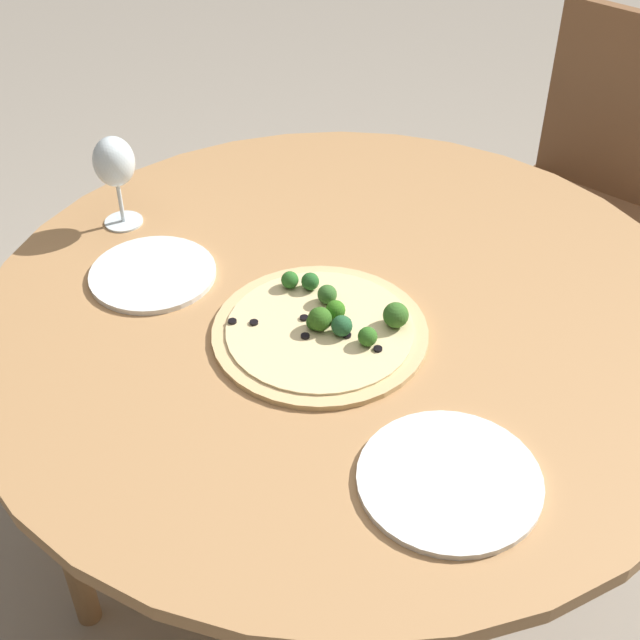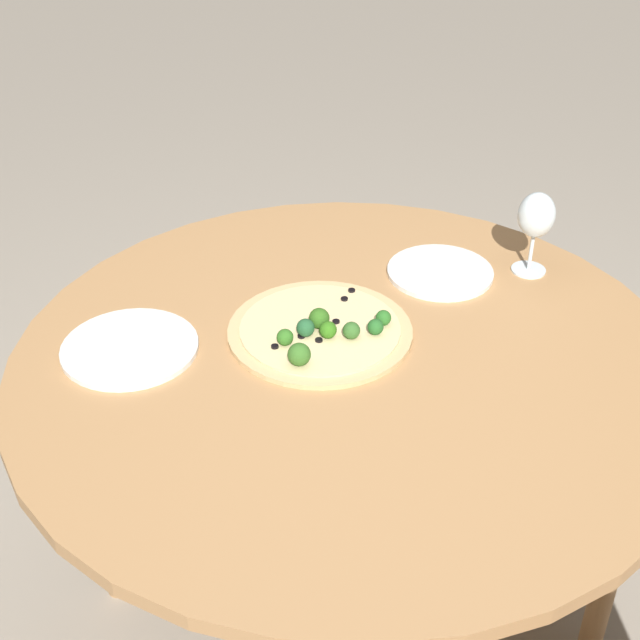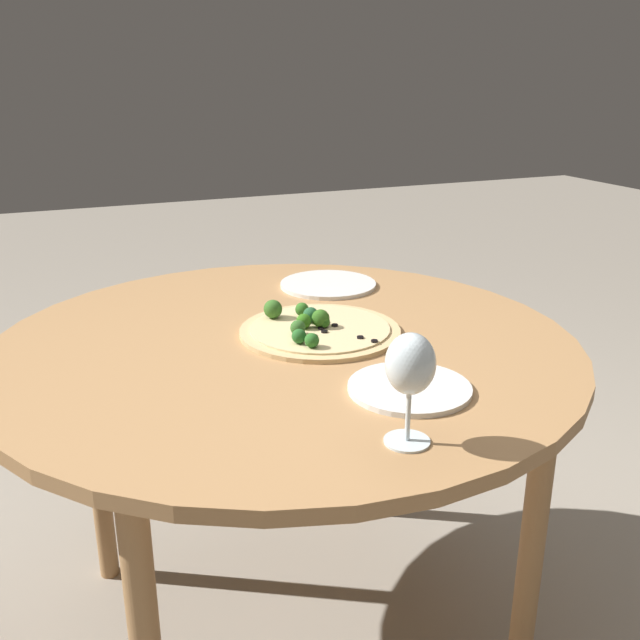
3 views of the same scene
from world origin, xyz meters
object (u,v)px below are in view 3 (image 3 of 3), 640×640
object	(u,v)px
pizza	(317,328)
wine_glass	(410,367)
plate_far	(328,284)
plate_near	(409,388)

from	to	relation	value
pizza	wine_glass	bearing A→B (deg)	-6.32
pizza	plate_far	size ratio (longest dim) A/B	1.39
pizza	plate_far	distance (m)	0.35
plate_far	wine_glass	bearing A→B (deg)	-15.02
plate_near	plate_far	size ratio (longest dim) A/B	0.88
wine_glass	plate_near	world-z (taller)	wine_glass
pizza	wine_glass	size ratio (longest dim) A/B	1.96
wine_glass	plate_near	distance (m)	0.22
pizza	wine_glass	distance (m)	0.51
wine_glass	pizza	bearing A→B (deg)	173.68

